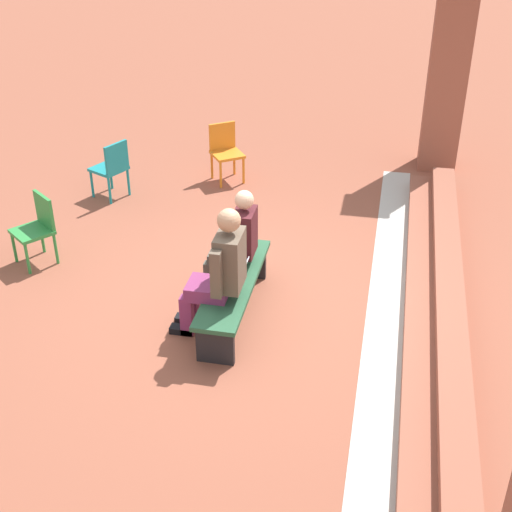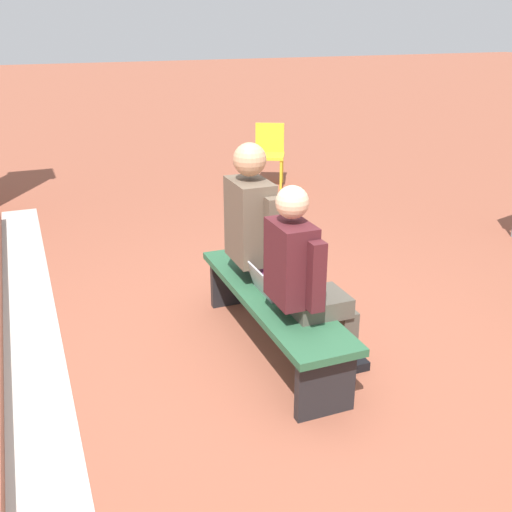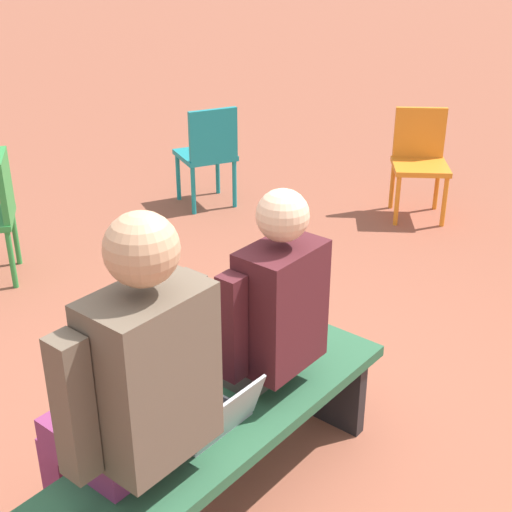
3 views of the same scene
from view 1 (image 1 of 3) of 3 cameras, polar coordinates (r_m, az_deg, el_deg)
The scene contains 11 objects.
ground_plane at distance 7.85m, azimuth -0.45°, elevation -3.80°, with size 60.00×60.00×0.00m, color brown.
concrete_strip at distance 7.52m, azimuth 10.16°, elevation -6.07°, with size 8.37×0.40×0.01m, color #B7B2A8.
brick_steps at distance 7.48m, azimuth 14.47°, elevation -5.74°, with size 7.57×0.60×0.30m.
brick_pillar_left_of_steps at distance 11.09m, azimuth 15.08°, elevation 13.85°, with size 0.64×0.64×2.85m.
bench at distance 7.47m, azimuth -1.78°, elevation -2.55°, with size 1.80×0.44×0.45m.
person_student at distance 7.61m, azimuth -1.67°, elevation 1.18°, with size 0.52×0.65×1.30m.
person_adult at distance 7.01m, azimuth -2.99°, elevation -1.12°, with size 0.59×0.75×1.43m.
laptop at distance 7.38m, azimuth -1.72°, elevation -1.63°, with size 0.32×0.29×0.21m.
plastic_chair_foreground at distance 8.78m, azimuth -17.09°, elevation 2.37°, with size 0.59×0.59×0.84m.
plastic_chair_near_bench_right at distance 10.58m, azimuth -2.48°, elevation 8.58°, with size 0.59×0.59×0.84m.
plastic_chair_by_pillar at distance 10.18m, azimuth -11.44°, elevation 7.07°, with size 0.56×0.56×0.84m.
Camera 1 is at (6.34, 1.36, 4.42)m, focal length 50.00 mm.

